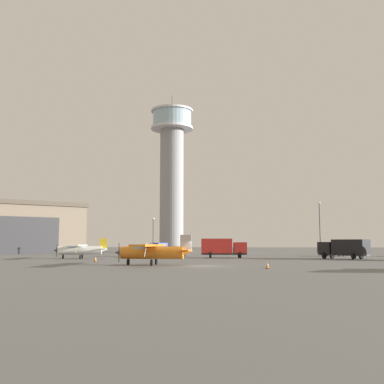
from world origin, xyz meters
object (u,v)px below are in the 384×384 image
object	(u,v)px
truck_box_black	(344,248)
truck_flatbed_blue	(165,250)
airplane_orange	(153,251)
truck_box_red	(222,247)
car_white	(334,252)
light_post_east	(153,232)
traffic_cone_near_right	(95,259)
airplane_white	(81,249)
traffic_cone_mid_apron	(267,265)
control_tower	(172,167)
light_post_west	(320,224)

from	to	relation	value
truck_box_black	truck_flatbed_blue	distance (m)	28.77
airplane_orange	truck_box_red	distance (m)	24.93
airplane_orange	car_white	size ratio (longest dim) A/B	2.36
light_post_east	traffic_cone_near_right	size ratio (longest dim) A/B	11.30
airplane_white	traffic_cone_mid_apron	world-z (taller)	airplane_white
control_tower	truck_flatbed_blue	distance (m)	43.04
car_white	traffic_cone_near_right	bearing A→B (deg)	76.07
airplane_white	truck_flatbed_blue	xyz separation A→B (m)	(10.78, 10.91, -0.24)
truck_flatbed_blue	light_post_west	size ratio (longest dim) A/B	0.69
truck_box_black	traffic_cone_near_right	bearing A→B (deg)	63.33
traffic_cone_mid_apron	truck_flatbed_blue	bearing A→B (deg)	114.25
airplane_orange	light_post_west	world-z (taller)	light_post_west
light_post_east	traffic_cone_near_right	distance (m)	40.58
control_tower	airplane_white	distance (m)	52.85
truck_flatbed_blue	car_white	xyz separation A→B (m)	(28.89, 6.81, -0.42)
light_post_west	light_post_east	distance (m)	34.11
truck_box_black	light_post_east	world-z (taller)	light_post_east
airplane_orange	traffic_cone_mid_apron	xyz separation A→B (m)	(11.67, -5.15, -1.20)
airplane_white	truck_box_red	bearing A→B (deg)	-175.82
truck_box_red	light_post_west	bearing A→B (deg)	38.64
traffic_cone_mid_apron	traffic_cone_near_right	bearing A→B (deg)	147.81
control_tower	truck_flatbed_blue	xyz separation A→B (m)	(4.90, -37.64, -20.30)
control_tower	light_post_east	xyz separation A→B (m)	(-0.97, -18.55, -16.83)
truck_box_black	truck_flatbed_blue	xyz separation A→B (m)	(-27.79, 7.42, -0.44)
light_post_east	traffic_cone_mid_apron	size ratio (longest dim) A/B	13.37
truck_flatbed_blue	traffic_cone_mid_apron	distance (m)	37.45
airplane_orange	truck_box_black	xyz separation A→B (m)	(24.09, 21.57, 0.12)
airplane_white	traffic_cone_near_right	size ratio (longest dim) A/B	15.04
truck_flatbed_blue	traffic_cone_mid_apron	world-z (taller)	truck_flatbed_blue
airplane_white	truck_box_black	xyz separation A→B (m)	(38.57, 3.49, 0.20)
airplane_white	traffic_cone_mid_apron	xyz separation A→B (m)	(26.15, -23.23, -1.12)
control_tower	traffic_cone_mid_apron	bearing A→B (deg)	-74.22
airplane_orange	truck_flatbed_blue	bearing A→B (deg)	-81.92
control_tower	light_post_west	world-z (taller)	control_tower
control_tower	traffic_cone_near_right	xyz separation A→B (m)	(-0.19, -58.89, -21.12)
control_tower	traffic_cone_near_right	size ratio (longest dim) A/B	59.70
airplane_white	traffic_cone_mid_apron	size ratio (longest dim) A/B	17.80
truck_box_red	car_white	world-z (taller)	truck_box_red
light_post_west	traffic_cone_mid_apron	distance (m)	48.30
truck_box_red	traffic_cone_near_right	size ratio (longest dim) A/B	10.65
truck_flatbed_blue	light_post_east	bearing A→B (deg)	-39.70
airplane_orange	light_post_east	bearing A→B (deg)	-77.93
truck_box_black	car_white	bearing A→B (deg)	-53.90
truck_box_red	traffic_cone_near_right	world-z (taller)	truck_box_red
light_post_east	traffic_cone_mid_apron	world-z (taller)	light_post_east
truck_box_red	light_post_east	xyz separation A→B (m)	(-15.75, 23.92, 2.96)
truck_box_black	truck_flatbed_blue	world-z (taller)	truck_box_black
truck_flatbed_blue	light_post_east	world-z (taller)	light_post_east
car_white	light_post_west	world-z (taller)	light_post_west
traffic_cone_near_right	car_white	bearing A→B (deg)	39.55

